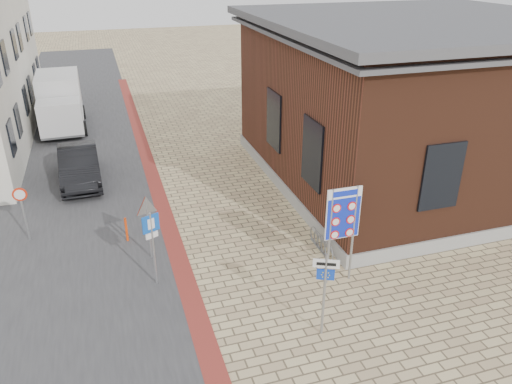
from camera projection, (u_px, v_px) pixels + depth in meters
ground at (267, 306)px, 14.16m from camera, size 120.00×120.00×0.00m
road_strip at (72, 148)px, 25.56m from camera, size 7.00×60.00×0.02m
curb_strip at (153, 177)px, 22.21m from camera, size 0.60×40.00×0.02m
brick_building at (416, 98)px, 21.10m from camera, size 13.00×13.00×6.80m
bike_rack at (321, 244)px, 16.65m from camera, size 0.08×1.80×0.60m
sedan at (79, 165)px, 21.57m from camera, size 1.78×4.68×1.52m
box_truck at (60, 102)px, 27.89m from camera, size 2.52×5.67×2.94m
border_sign at (343, 215)px, 14.27m from camera, size 1.07×0.07×3.14m
essen_sign at (325, 283)px, 12.44m from camera, size 0.62×0.31×2.44m
parking_sign at (152, 237)px, 14.39m from camera, size 0.51×0.25×2.42m
yield_sign at (147, 213)px, 15.69m from camera, size 0.76×0.29×2.19m
speed_sign at (23, 206)px, 16.80m from camera, size 0.48×0.07×2.03m
bollard at (126, 230)px, 17.14m from camera, size 0.09×0.09×0.91m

